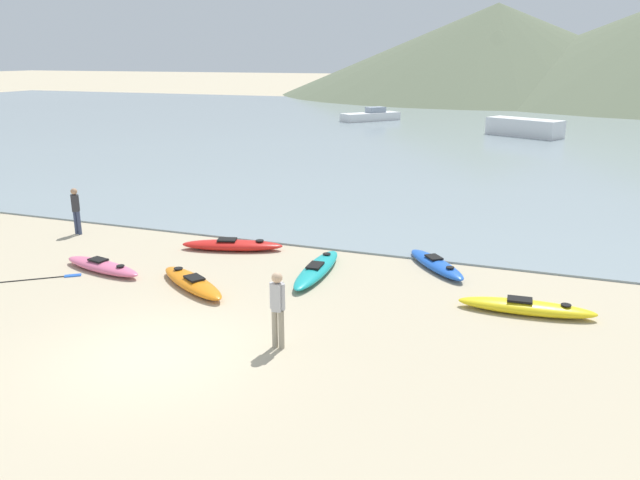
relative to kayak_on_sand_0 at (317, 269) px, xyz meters
name	(u,v)px	position (x,y,z in m)	size (l,w,h in m)	color
ground_plane	(154,354)	(-1.41, -5.79, -0.15)	(400.00, 400.00, 0.00)	tan
bay_water	(461,130)	(-1.41, 37.28, -0.12)	(160.00, 70.00, 0.06)	gray
far_hill_left	(495,49)	(-4.23, 90.09, 6.74)	(67.16, 67.16, 13.78)	#5B664C
far_hill_midleft	(496,64)	(-2.99, 79.31, 4.59)	(42.66, 42.66, 9.48)	#5B664C
kayak_on_sand_0	(317,269)	(0.00, 0.00, 0.00)	(0.87, 3.51, 0.35)	teal
kayak_on_sand_1	(102,266)	(-5.85, -1.93, 0.00)	(2.96, 1.22, 0.35)	#E5668C
kayak_on_sand_2	(526,307)	(5.68, -0.85, 0.01)	(3.23, 0.86, 0.37)	yellow
kayak_on_sand_3	(436,264)	(3.06, 1.63, 0.00)	(2.31, 2.60, 0.34)	blue
kayak_on_sand_4	(192,282)	(-2.71, -2.19, 0.01)	(2.93, 2.21, 0.36)	orange
kayak_on_sand_5	(232,245)	(-3.34, 1.20, 0.01)	(3.29, 1.63, 0.37)	red
person_near_foreground	(278,305)	(0.88, -4.59, 0.81)	(0.34, 0.24, 1.69)	gray
person_near_waterline	(76,208)	(-9.20, 0.96, 0.77)	(0.33, 0.27, 1.62)	#384260
moored_boat_1	(524,127)	(3.68, 34.55, 0.56)	(5.87, 4.29, 1.30)	white
moored_boat_4	(371,116)	(-10.47, 41.77, 0.34)	(4.97, 5.58, 1.24)	white
loose_paddle	(27,280)	(-7.29, -3.26, -0.14)	(2.31, 1.85, 0.03)	black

